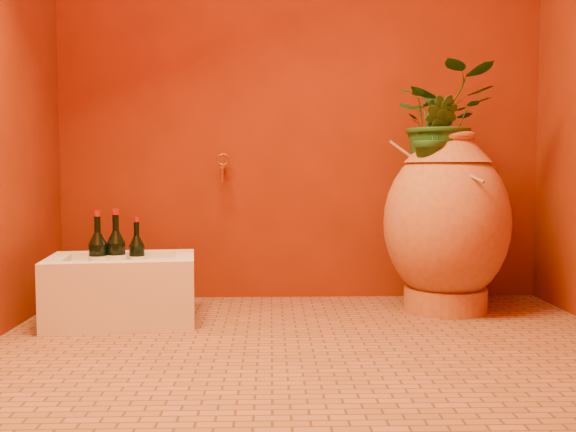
{
  "coord_description": "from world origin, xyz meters",
  "views": [
    {
      "loc": [
        -0.16,
        -2.36,
        0.67
      ],
      "look_at": [
        -0.08,
        0.35,
        0.48
      ],
      "focal_mm": 40.0,
      "sensor_mm": 36.0,
      "label": 1
    }
  ],
  "objects_px": {
    "wine_bottle_a": "(137,259)",
    "wine_bottle_c": "(116,258)",
    "wall_tap": "(223,167)",
    "amphora": "(446,222)",
    "stone_basin": "(122,291)",
    "wine_bottle_b": "(98,259)"
  },
  "relations": [
    {
      "from": "wine_bottle_a",
      "to": "wine_bottle_c",
      "type": "height_order",
      "value": "wine_bottle_c"
    },
    {
      "from": "wine_bottle_a",
      "to": "wall_tap",
      "type": "distance_m",
      "value": 0.67
    },
    {
      "from": "wine_bottle_a",
      "to": "wine_bottle_c",
      "type": "relative_size",
      "value": 0.88
    },
    {
      "from": "amphora",
      "to": "wine_bottle_c",
      "type": "distance_m",
      "value": 1.54
    },
    {
      "from": "stone_basin",
      "to": "wine_bottle_b",
      "type": "xyz_separation_m",
      "value": [
        -0.1,
        -0.01,
        0.14
      ]
    },
    {
      "from": "wine_bottle_a",
      "to": "wine_bottle_b",
      "type": "height_order",
      "value": "wine_bottle_b"
    },
    {
      "from": "wine_bottle_c",
      "to": "wall_tap",
      "type": "height_order",
      "value": "wall_tap"
    },
    {
      "from": "wine_bottle_a",
      "to": "wine_bottle_c",
      "type": "xyz_separation_m",
      "value": [
        -0.07,
        -0.08,
        0.01
      ]
    },
    {
      "from": "stone_basin",
      "to": "wine_bottle_a",
      "type": "relative_size",
      "value": 2.27
    },
    {
      "from": "amphora",
      "to": "wine_bottle_b",
      "type": "xyz_separation_m",
      "value": [
        -1.59,
        -0.2,
        -0.14
      ]
    },
    {
      "from": "wine_bottle_a",
      "to": "wall_tap",
      "type": "xyz_separation_m",
      "value": [
        0.36,
        0.38,
        0.42
      ]
    },
    {
      "from": "stone_basin",
      "to": "wall_tap",
      "type": "xyz_separation_m",
      "value": [
        0.41,
        0.47,
        0.55
      ]
    },
    {
      "from": "wine_bottle_a",
      "to": "wine_bottle_c",
      "type": "distance_m",
      "value": 0.11
    },
    {
      "from": "wine_bottle_a",
      "to": "wall_tap",
      "type": "height_order",
      "value": "wall_tap"
    },
    {
      "from": "wine_bottle_a",
      "to": "wine_bottle_b",
      "type": "xyz_separation_m",
      "value": [
        -0.15,
        -0.1,
        0.01
      ]
    },
    {
      "from": "stone_basin",
      "to": "wine_bottle_c",
      "type": "bearing_deg",
      "value": 159.2
    },
    {
      "from": "wall_tap",
      "to": "wine_bottle_c",
      "type": "bearing_deg",
      "value": -133.58
    },
    {
      "from": "amphora",
      "to": "wine_bottle_a",
      "type": "relative_size",
      "value": 2.86
    },
    {
      "from": "amphora",
      "to": "wine_bottle_c",
      "type": "bearing_deg",
      "value": -173.01
    },
    {
      "from": "wine_bottle_b",
      "to": "wine_bottle_c",
      "type": "relative_size",
      "value": 0.98
    },
    {
      "from": "stone_basin",
      "to": "wall_tap",
      "type": "bearing_deg",
      "value": 48.73
    },
    {
      "from": "amphora",
      "to": "wine_bottle_a",
      "type": "distance_m",
      "value": 1.46
    }
  ]
}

